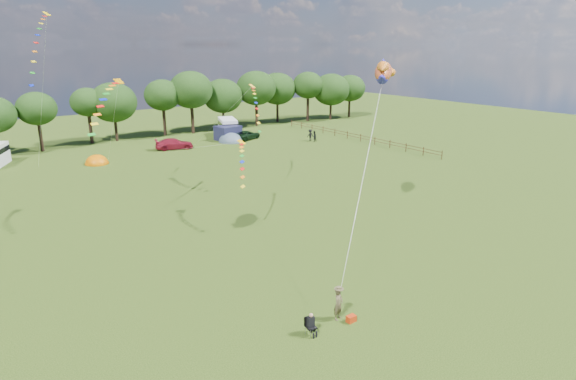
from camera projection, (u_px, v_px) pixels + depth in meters
ground_plane at (361, 279)px, 30.70m from camera, size 180.00×180.00×0.00m
tree_line at (138, 99)px, 74.43m from camera, size 102.98×10.98×10.27m
fence at (354, 136)px, 75.20m from camera, size 0.12×33.12×1.20m
car_c at (174, 144)px, 68.65m from camera, size 5.51×3.44×1.54m
car_d at (247, 135)px, 75.83m from camera, size 5.54×3.93×1.38m
campervan_d at (228, 127)px, 78.48m from camera, size 4.31×6.27×2.83m
tent_orange at (97, 164)px, 60.43m from camera, size 2.87×3.15×2.25m
tent_greyblue at (231, 142)px, 74.05m from camera, size 3.73×4.08×2.77m
awning_navy at (228, 133)px, 75.27m from camera, size 3.90×3.34×2.20m
kite_flyer at (338, 304)px, 26.01m from camera, size 0.77×0.64×1.81m
camp_chair at (311, 322)px, 24.66m from camera, size 0.56×0.56×1.24m
kite_bag at (351, 319)px, 25.95m from camera, size 0.53×0.36×0.37m
fish_kite at (383, 72)px, 37.60m from camera, size 3.79×3.43×2.17m
streamer_kite_a at (40, 36)px, 38.82m from camera, size 3.28×5.53×5.74m
streamer_kite_b at (108, 97)px, 38.47m from camera, size 4.39×4.65×3.84m
streamer_kite_c at (242, 156)px, 39.87m from camera, size 3.26×5.01×2.83m
walker_a at (314, 136)px, 74.07m from camera, size 0.83×0.56×1.63m
walker_b at (310, 135)px, 74.70m from camera, size 1.15×0.54×1.77m
streamer_kite_d at (255, 101)px, 49.46m from camera, size 2.78×5.17×4.33m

